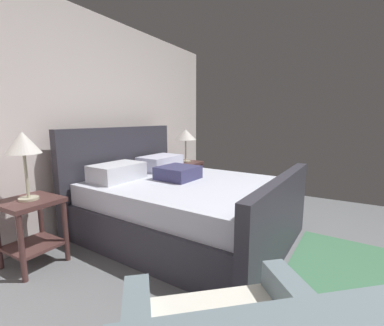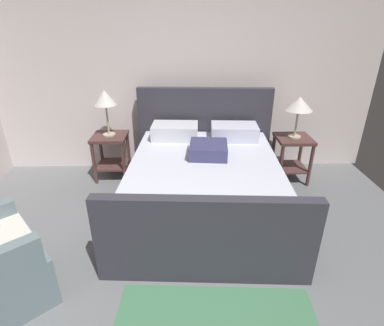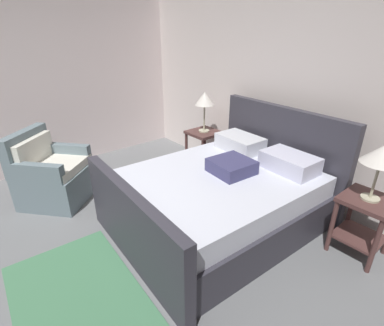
% 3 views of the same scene
% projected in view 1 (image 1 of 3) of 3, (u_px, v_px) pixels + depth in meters
% --- Properties ---
extents(wall_back, '(5.16, 0.12, 2.51)m').
position_uv_depth(wall_back, '(87.00, 121.00, 3.20)').
color(wall_back, silver).
rests_on(wall_back, ground).
extents(bed, '(1.86, 2.19, 1.18)m').
position_uv_depth(bed, '(183.00, 204.00, 2.94)').
color(bed, '#34323C').
rests_on(bed, ground).
extents(nightstand_right, '(0.44, 0.44, 0.60)m').
position_uv_depth(nightstand_right, '(186.00, 174.00, 4.29)').
color(nightstand_right, '#4F302D').
rests_on(nightstand_right, ground).
extents(table_lamp_right, '(0.33, 0.33, 0.52)m').
position_uv_depth(table_lamp_right, '(186.00, 135.00, 4.18)').
color(table_lamp_right, '#B7B293').
rests_on(table_lamp_right, nightstand_right).
extents(nightstand_left, '(0.44, 0.44, 0.60)m').
position_uv_depth(nightstand_left, '(31.00, 221.00, 2.32)').
color(nightstand_left, '#4F302D').
rests_on(nightstand_left, ground).
extents(table_lamp_left, '(0.28, 0.28, 0.58)m').
position_uv_depth(table_lamp_left, '(23.00, 145.00, 2.21)').
color(table_lamp_left, '#B7B293').
rests_on(table_lamp_left, nightstand_left).
extents(area_rug, '(1.50, 1.00, 0.01)m').
position_uv_depth(area_rug, '(348.00, 275.00, 2.20)').
color(area_rug, '#437853').
rests_on(area_rug, ground).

